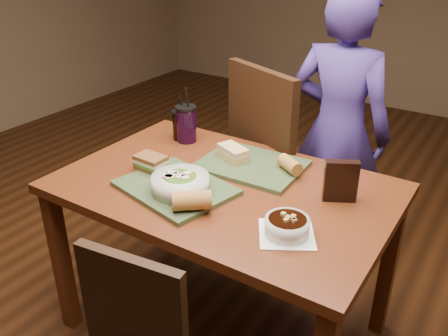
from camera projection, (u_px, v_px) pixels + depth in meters
The scene contains 15 objects.
ground at pixel (224, 325), 2.21m from camera, with size 6.00×6.00×0.00m, color #381C0B.
dining_table at pixel (224, 203), 1.91m from camera, with size 1.30×0.85×0.75m.
chair_far at pixel (270, 157), 2.43m from camera, with size 0.62×0.64×1.09m.
diner at pixel (338, 132), 2.41m from camera, with size 0.53×0.35×1.46m, color #3E2C7B.
tray_near at pixel (175, 188), 1.83m from camera, with size 0.42×0.32×0.02m, color #374A29.
tray_far at pixel (251, 165), 2.00m from camera, with size 0.42×0.32×0.02m, color #374A29.
salad_bowl at pixel (180, 182), 1.77m from camera, with size 0.22×0.22×0.07m.
soup_bowl at pixel (287, 226), 1.54m from camera, with size 0.24×0.24×0.07m.
sandwich_near at pixel (151, 162), 1.94m from camera, with size 0.13×0.09×0.06m.
sandwich_far at pixel (233, 153), 2.03m from camera, with size 0.16×0.12×0.06m.
baguette_near at pixel (192, 201), 1.65m from camera, with size 0.07×0.07×0.14m, color #AD7533.
baguette_far at pixel (290, 165), 1.92m from camera, with size 0.06×0.06×0.11m, color #AD7533.
cup_cola at pixel (181, 125), 2.24m from camera, with size 0.08×0.08×0.22m.
cup_berry at pixel (186, 124), 2.21m from camera, with size 0.10×0.10×0.27m.
chip_bag at pixel (341, 181), 1.72m from camera, with size 0.12×0.04×0.16m, color black.
Camera 1 is at (0.90, -1.38, 1.65)m, focal length 38.00 mm.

